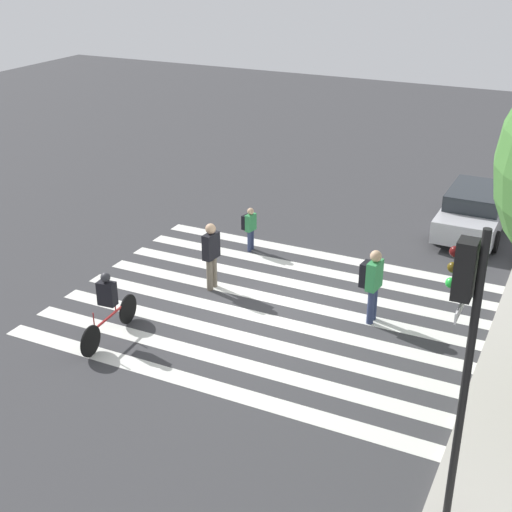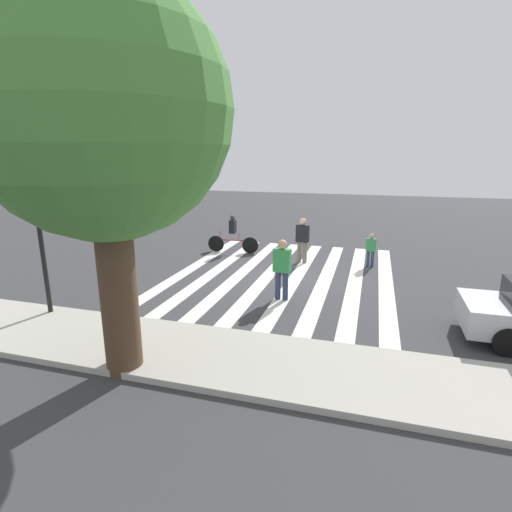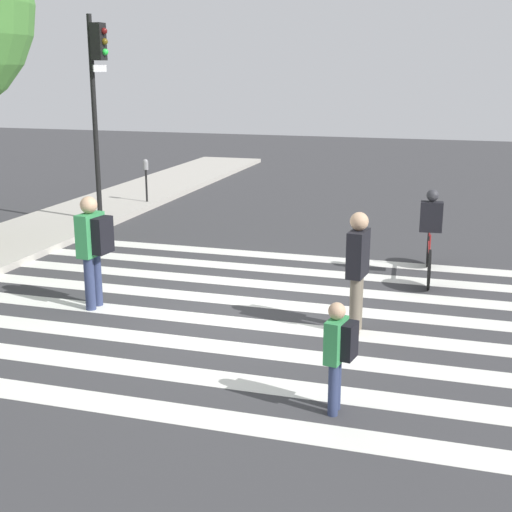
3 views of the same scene
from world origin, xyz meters
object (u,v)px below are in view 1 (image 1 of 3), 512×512
at_px(pedestrian_adult_blue_shirt, 372,280).
at_px(car_parked_silver_sedan, 475,209).
at_px(pedestrian_adult_tall_backpack, 211,252).
at_px(cyclist_near_curb, 108,304).
at_px(traffic_light, 464,329).
at_px(pedestrian_child_with_backpack, 250,226).

distance_m(pedestrian_adult_blue_shirt, car_parked_silver_sedan, 6.87).
xyz_separation_m(pedestrian_adult_tall_backpack, cyclist_near_curb, (3.21, -0.84, -0.14)).
bearing_deg(car_parked_silver_sedan, pedestrian_adult_blue_shirt, -9.34).
bearing_deg(cyclist_near_curb, traffic_light, 69.61).
distance_m(cyclist_near_curb, car_parked_silver_sedan, 11.86).
height_order(pedestrian_child_with_backpack, pedestrian_adult_blue_shirt, pedestrian_adult_blue_shirt).
distance_m(pedestrian_child_with_backpack, cyclist_near_curb, 5.85).
distance_m(pedestrian_adult_tall_backpack, car_parked_silver_sedan, 8.74).
bearing_deg(car_parked_silver_sedan, traffic_light, 8.40).
bearing_deg(pedestrian_adult_tall_backpack, pedestrian_child_with_backpack, -169.25).
bearing_deg(pedestrian_child_with_backpack, cyclist_near_curb, 4.05).
xyz_separation_m(traffic_light, cyclist_near_curb, (-2.31, -7.95, -2.61)).
xyz_separation_m(pedestrian_adult_tall_backpack, pedestrian_child_with_backpack, (-2.61, -0.21, -0.25)).
relative_size(pedestrian_child_with_backpack, car_parked_silver_sedan, 0.31).
xyz_separation_m(pedestrian_adult_tall_backpack, pedestrian_adult_blue_shirt, (-0.14, 4.20, 0.06)).
bearing_deg(cyclist_near_curb, car_parked_silver_sedan, 144.28).
height_order(cyclist_near_curb, car_parked_silver_sedan, cyclist_near_curb).
relative_size(traffic_light, pedestrian_adult_blue_shirt, 2.72).
height_order(pedestrian_adult_tall_backpack, car_parked_silver_sedan, pedestrian_adult_tall_backpack).
distance_m(pedestrian_adult_blue_shirt, cyclist_near_curb, 6.05).
distance_m(pedestrian_child_with_backpack, pedestrian_adult_blue_shirt, 5.06).
height_order(pedestrian_adult_tall_backpack, cyclist_near_curb, pedestrian_adult_tall_backpack).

